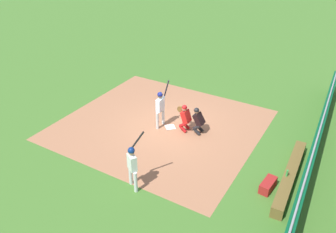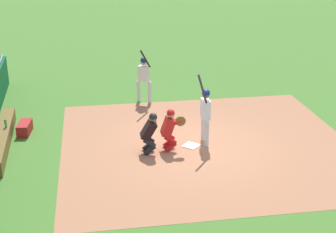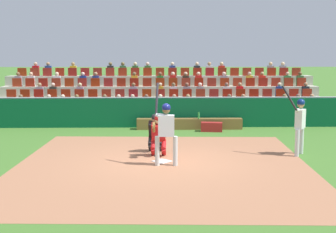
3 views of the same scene
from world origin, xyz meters
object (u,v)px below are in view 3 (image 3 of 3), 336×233
Objects in this scene: home_plate_marker at (162,161)px; equipment_duffel_bag at (212,127)px; batter_at_plate at (166,127)px; on_deck_batter at (300,120)px; dugout_bench at (189,124)px; water_bottle_on_bench at (199,115)px; home_plate_umpire at (155,131)px; catcher_crouching at (158,133)px.

equipment_duffel_bag is at bearing -111.97° from home_plate_marker.
batter_at_plate reaches higher than home_plate_marker.
on_deck_batter is at bearing 125.65° from equipment_duffel_bag.
dugout_bench is (-1.18, -5.61, 0.20)m from home_plate_marker.
home_plate_marker is 1.63× the size of water_bottle_on_bench.
dugout_bench is at bearing -107.65° from home_plate_umpire.
dugout_bench is at bearing -100.04° from batter_at_plate.
on_deck_batter is (-4.42, 0.52, 0.40)m from home_plate_umpire.
home_plate_marker is 4.42m from on_deck_batter.
catcher_crouching is at bearing 97.88° from home_plate_umpire.
equipment_duffel_bag is (-2.03, -5.03, 0.17)m from home_plate_marker.
home_plate_umpire is 4.67× the size of water_bottle_on_bench.
home_plate_umpire is at bearing -6.76° from on_deck_batter.
on_deck_batter is at bearing -163.44° from batter_at_plate.
home_plate_umpire is (0.19, -1.30, 0.67)m from home_plate_marker.
home_plate_umpire is at bearing 72.35° from dugout_bench.
on_deck_batter is (-2.67, 4.75, 0.51)m from water_bottle_on_bench.
home_plate_marker is at bearing 99.06° from catcher_crouching.
dugout_bench is at bearing -104.65° from catcher_crouching.
batter_at_plate reaches higher than home_plate_umpire.
home_plate_umpire is at bearing -80.30° from batter_at_plate.
home_plate_umpire reaches higher than home_plate_marker.
dugout_bench reaches higher than equipment_duffel_bag.
on_deck_batter is (-4.22, -0.78, 1.07)m from home_plate_marker.
on_deck_batter reaches higher than water_bottle_on_bench.
home_plate_marker is 5.77m from water_bottle_on_bench.
on_deck_batter is at bearing -169.59° from home_plate_marker.
dugout_bench is (-1.37, -4.31, -0.47)m from home_plate_umpire.
water_bottle_on_bench is at bearing -103.59° from batter_at_plate.
batter_at_plate is 1.82m from home_plate_umpire.
home_plate_umpire is 4.55m from dugout_bench.
catcher_crouching is (0.21, -1.14, -0.37)m from batter_at_plate.
water_bottle_on_bench is (-1.74, -4.23, -0.11)m from home_plate_umpire.
water_bottle_on_bench is at bearing -105.66° from home_plate_marker.
home_plate_umpire is 4.37m from equipment_duffel_bag.
batter_at_plate is at bearing 79.96° from dugout_bench.
equipment_duffel_bag is at bearing 133.89° from water_bottle_on_bench.
batter_at_plate is (-0.10, 0.45, 1.08)m from home_plate_marker.
home_plate_marker is 0.34× the size of catcher_crouching.
catcher_crouching is at bearing 72.15° from equipment_duffel_bag.
water_bottle_on_bench is at bearing -60.64° from on_deck_batter.
on_deck_batter reaches higher than home_plate_umpire.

